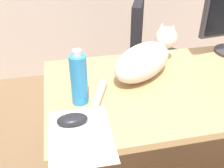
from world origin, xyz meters
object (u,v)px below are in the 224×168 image
object	(u,v)px
office_chair	(153,71)
water_bottle	(79,79)
cat	(145,58)
computer_mouse	(72,120)

from	to	relation	value
office_chair	water_bottle	world-z (taller)	water_bottle
cat	computer_mouse	size ratio (longest dim) A/B	4.48
computer_mouse	water_bottle	distance (m)	0.16
office_chair	computer_mouse	size ratio (longest dim) A/B	8.09
cat	office_chair	bearing A→B (deg)	64.13
cat	computer_mouse	world-z (taller)	cat
cat	computer_mouse	bearing A→B (deg)	-141.18
office_chair	cat	world-z (taller)	cat
office_chair	cat	size ratio (longest dim) A/B	1.81
office_chair	cat	distance (m)	0.78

